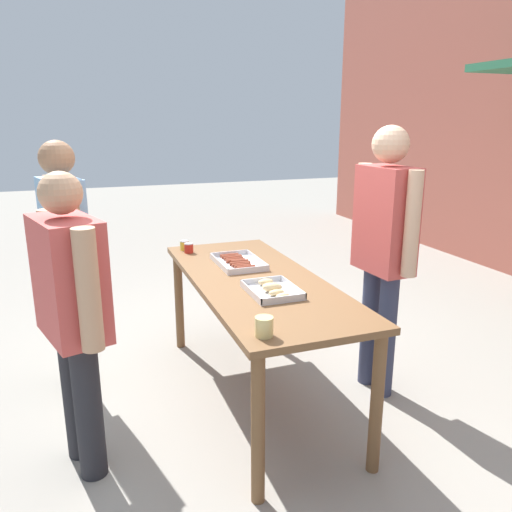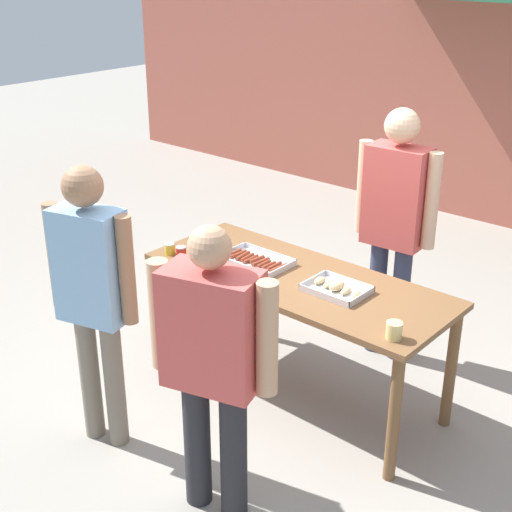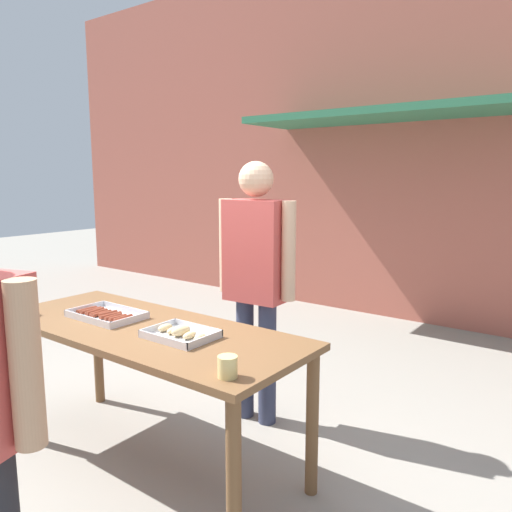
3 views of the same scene
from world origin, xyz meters
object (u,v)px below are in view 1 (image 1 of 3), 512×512
Objects in this scene: beer_cup at (264,327)px; person_customer_holding_hotdog at (66,246)px; condiment_jar_ketchup at (189,248)px; condiment_jar_mustard at (185,245)px; person_customer_with_cup at (72,303)px; person_server_behind_table at (384,238)px; food_tray_buns at (272,290)px; food_tray_sausages at (238,263)px.

person_customer_holding_hotdog reaches higher than beer_cup.
condiment_jar_ketchup is 0.04× the size of person_customer_holding_hotdog.
condiment_jar_mustard is 0.10m from condiment_jar_ketchup.
person_customer_with_cup reaches higher than condiment_jar_ketchup.
beer_cup is 0.05× the size of person_server_behind_table.
beer_cup reaches higher than condiment_jar_mustard.
person_server_behind_table reaches higher than food_tray_buns.
condiment_jar_mustard reaches higher than food_tray_sausages.
beer_cup is at bearing -137.67° from person_customer_with_cup.
food_tray_sausages is 1.24× the size of food_tray_buns.
food_tray_buns is at bearing 13.53° from condiment_jar_ketchup.
condiment_jar_ketchup is at bearing -149.74° from food_tray_sausages.
food_tray_buns reaches higher than food_tray_sausages.
condiment_jar_ketchup is 0.79× the size of beer_cup.
beer_cup reaches higher than condiment_jar_ketchup.
condiment_jar_ketchup is 1.66m from beer_cup.
person_server_behind_table reaches higher than condiment_jar_mustard.
food_tray_buns is 0.21× the size of person_customer_holding_hotdog.
condiment_jar_ketchup is (0.10, 0.01, 0.00)m from condiment_jar_mustard.
condiment_jar_ketchup is (-1.10, -0.26, 0.02)m from food_tray_buns.
person_customer_holding_hotdog is 0.92m from person_customer_with_cup.
person_customer_holding_hotdog reaches higher than food_tray_buns.
condiment_jar_mustard is at bearing -137.59° from person_server_behind_table.
condiment_jar_mustard is at bearing -85.74° from person_customer_holding_hotdog.
person_customer_with_cup is (0.70, -1.13, 0.08)m from food_tray_sausages.
person_customer_with_cup reaches higher than beer_cup.
condiment_jar_ketchup is at bearing -91.71° from person_customer_holding_hotdog.
condiment_jar_ketchup is 1.43m from person_customer_with_cup.
person_server_behind_table is at bearing -126.61° from person_customer_holding_hotdog.
condiment_jar_mustard is 0.04× the size of person_server_behind_table.
condiment_jar_mustard is at bearing -51.15° from person_customer_with_cup.
person_customer_with_cup is at bearing -121.01° from beer_cup.
person_server_behind_table is (-0.12, 0.85, 0.22)m from food_tray_buns.
person_server_behind_table is 1.99m from person_customer_with_cup.
condiment_jar_ketchup reaches higher than food_tray_buns.
food_tray_sausages is 6.03× the size of condiment_jar_ketchup.
food_tray_sausages is at bearing 30.26° from condiment_jar_ketchup.
beer_cup reaches higher than food_tray_sausages.
person_server_behind_table is at bearing -102.01° from person_customer_with_cup.
food_tray_buns is at bearing 13.08° from condiment_jar_mustard.
food_tray_sausages is 1.33m from person_customer_with_cup.
condiment_jar_mustard is 1.00× the size of condiment_jar_ketchup.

